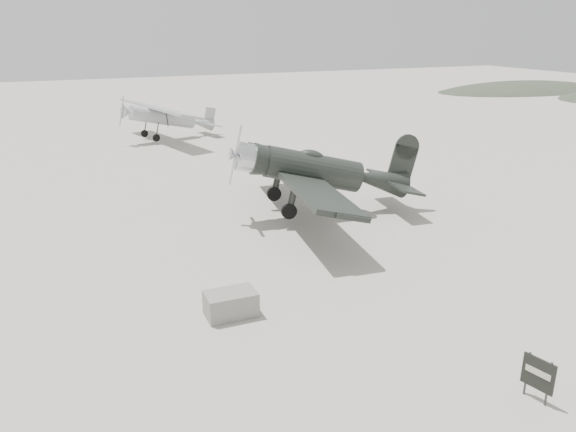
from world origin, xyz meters
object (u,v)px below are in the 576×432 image
(highwing_monoplane, at_px, (166,115))
(sign_board, at_px, (538,375))
(equipment_block, at_px, (231,304))
(lowwing_monoplane, at_px, (321,171))

(highwing_monoplane, relative_size, sign_board, 9.48)
(equipment_block, relative_size, sign_board, 1.33)
(highwing_monoplane, bearing_deg, sign_board, -101.49)
(lowwing_monoplane, relative_size, sign_board, 10.73)
(equipment_block, bearing_deg, highwing_monoplane, 81.84)
(lowwing_monoplane, relative_size, equipment_block, 8.05)
(lowwing_monoplane, height_order, highwing_monoplane, lowwing_monoplane)
(sign_board, bearing_deg, lowwing_monoplane, 70.15)
(lowwing_monoplane, height_order, sign_board, lowwing_monoplane)
(highwing_monoplane, height_order, equipment_block, highwing_monoplane)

